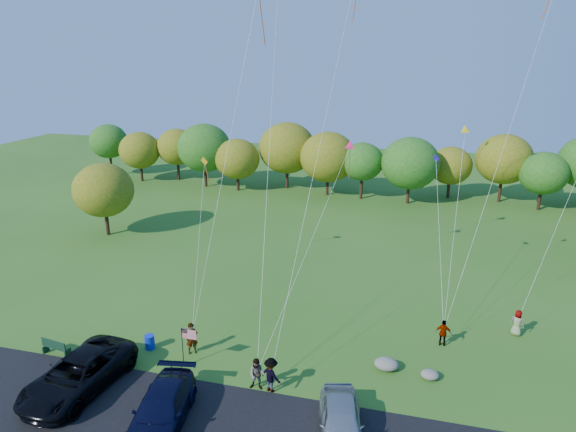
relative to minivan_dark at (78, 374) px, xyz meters
name	(u,v)px	position (x,y,z in m)	size (l,w,h in m)	color
ground	(278,382)	(9.76, 3.29, -0.98)	(140.00, 140.00, 0.00)	#31621C
treeline	(385,163)	(12.32, 39.23, 3.67)	(76.60, 27.69, 8.14)	#392014
minivan_dark	(78,374)	(0.00, 0.00, 0.00)	(3.07, 6.65, 1.85)	black
minivan_navy	(161,410)	(5.41, -1.31, -0.10)	(2.32, 5.71, 1.66)	black
minivan_silver	(341,422)	(13.67, 0.02, -0.10)	(1.96, 4.87, 1.66)	#A5AAB0
flyer_a	(192,338)	(4.20, 4.70, -0.02)	(0.70, 0.46, 1.93)	#4C4C59
flyer_b	(257,374)	(8.88, 2.49, -0.10)	(0.86, 0.67, 1.76)	#4C4C59
flyer_c	(271,375)	(9.64, 2.49, -0.03)	(1.24, 0.71, 1.92)	#4C4C59
flyer_d	(443,333)	(18.36, 9.25, -0.15)	(0.98, 0.41, 1.67)	#4C4C59
flyer_e	(517,323)	(22.81, 11.64, -0.14)	(0.82, 0.53, 1.68)	#4C4C59
park_bench	(55,347)	(-3.43, 2.49, -0.45)	(1.79, 0.58, 0.99)	#11311D
trash_barrel	(150,342)	(1.54, 4.49, -0.55)	(0.58, 0.58, 0.86)	#0D29C5
flag_assembly	(186,338)	(4.53, 3.36, 0.83)	(0.90, 0.58, 2.43)	black
boulder_near	(386,364)	(15.29, 5.92, -0.65)	(1.35, 1.06, 0.67)	gray
boulder_far	(430,375)	(17.63, 5.65, -0.73)	(0.98, 0.81, 0.51)	gray
kites_aloft	(373,0)	(12.46, 16.88, 19.02)	(26.52, 7.92, 17.74)	red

